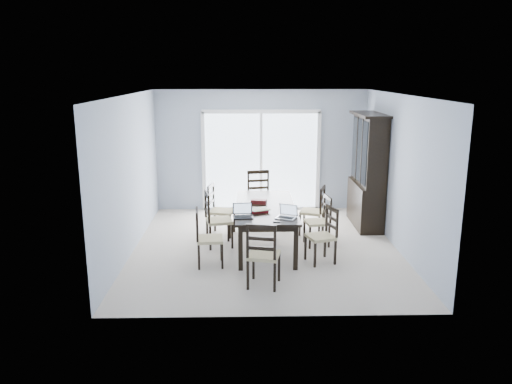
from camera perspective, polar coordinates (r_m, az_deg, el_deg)
The scene contains 24 objects.
floor at distance 8.68m, azimuth 1.08°, elevation -6.34°, with size 5.00×5.00×0.00m, color beige.
ceiling at distance 8.17m, azimuth 1.16°, elevation 11.07°, with size 5.00×5.00×0.00m, color white.
back_wall at distance 10.79m, azimuth 0.58°, elevation 4.75°, with size 4.50×0.02×2.60m, color #96A2B3.
wall_left at distance 8.54m, azimuth -14.16°, elevation 1.96°, with size 0.02×5.00×2.60m, color #96A2B3.
wall_right at distance 8.71m, azimuth 16.08°, elevation 2.08°, with size 0.02×5.00×2.60m, color #96A2B3.
balcony at distance 12.04m, azimuth 0.41°, elevation -0.88°, with size 4.50×2.00×0.10m, color gray.
railing at distance 12.89m, azimuth 0.29°, elevation 2.82°, with size 4.50×0.06×1.10m, color #99999E.
dining_table at distance 8.48m, azimuth 1.10°, elevation -2.06°, with size 1.00×2.20×0.75m.
china_hutch at distance 9.88m, azimuth 12.63°, elevation 2.24°, with size 0.50×1.38×2.20m.
sliding_door at distance 10.80m, azimuth 0.58°, elevation 3.61°, with size 2.52×0.05×2.18m.
chair_left_near at distance 7.77m, azimuth -5.96°, elevation -4.51°, with size 0.44×0.43×1.05m.
chair_left_mid at distance 8.59m, azimuth -4.87°, elevation -2.46°, with size 0.51×0.50×1.12m.
chair_left_far at distance 9.21m, azimuth -4.49°, elevation -1.38°, with size 0.50×0.49×1.11m.
chair_right_near at distance 7.97m, azimuth 7.99°, elevation -4.18°, with size 0.50×0.49×1.03m.
chair_right_mid at distance 8.74m, azimuth 7.53°, elevation -2.64°, with size 0.45×0.44×1.01m.
chair_right_far at distance 9.27m, azimuth 6.96°, elevation -1.52°, with size 0.51×0.51×1.06m.
chair_end_near at distance 6.92m, azimuth 0.76°, elevation -6.46°, with size 0.50×0.51×1.11m.
chair_end_far at distance 9.97m, azimuth 0.38°, elevation 0.11°, with size 0.53×0.54×1.20m.
laptop_dark at distance 7.75m, azimuth -1.49°, elevation -2.57°, with size 0.33×0.24×0.21m.
laptop_silver at distance 7.72m, azimuth 3.43°, elevation -2.67°, with size 0.35×0.31×0.20m.
book_stack at distance 8.08m, azimuth 0.39°, elevation -2.09°, with size 0.35×0.31×0.05m.
cell_phone at distance 7.53m, azimuth 2.36°, elevation -3.44°, with size 0.11×0.05×0.01m, color black.
game_box at distance 8.59m, azimuth 0.33°, elevation -1.10°, with size 0.26×0.13×0.06m, color #450D12.
hot_tub at distance 12.01m, azimuth -1.45°, elevation 1.57°, with size 2.10×1.96×0.92m.
Camera 1 is at (-0.34, -8.15, 2.96)m, focal length 35.00 mm.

